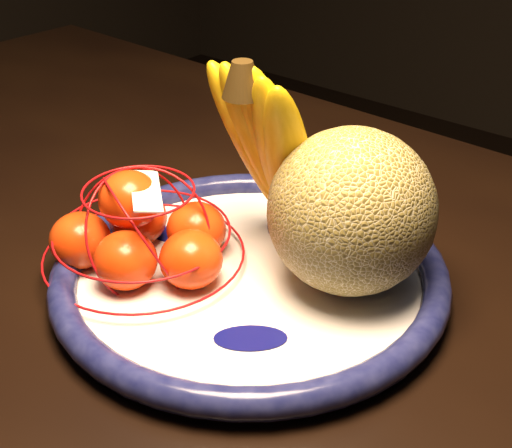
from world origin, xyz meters
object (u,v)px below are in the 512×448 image
Objects in this scene: dining_table at (137,255)px; cantaloupe at (351,211)px; fruit_bowl at (250,273)px; mandarin_bag at (143,234)px; banana_bunch at (275,148)px.

dining_table is 0.36m from cantaloupe.
mandarin_bag is (-0.10, -0.06, 0.04)m from fruit_bowl.
cantaloupe is 0.21m from mandarin_bag.
cantaloupe is 0.63× the size of mandarin_bag.
fruit_bowl is 2.49× the size of cantaloupe.
mandarin_bag is (-0.18, -0.11, -0.05)m from cantaloupe.
fruit_bowl is at bearing -8.44° from dining_table.
fruit_bowl is 0.13m from cantaloupe.
fruit_bowl is 1.58× the size of mandarin_bag.
banana_bunch reaches higher than dining_table.
dining_table is at bearing 143.96° from mandarin_bag.
mandarin_bag is (-0.08, -0.12, -0.08)m from banana_bunch.
dining_table is 6.52× the size of banana_bunch.
banana_bunch is at bearing 105.59° from fruit_bowl.
mandarin_bag is at bearing -34.30° from dining_table.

